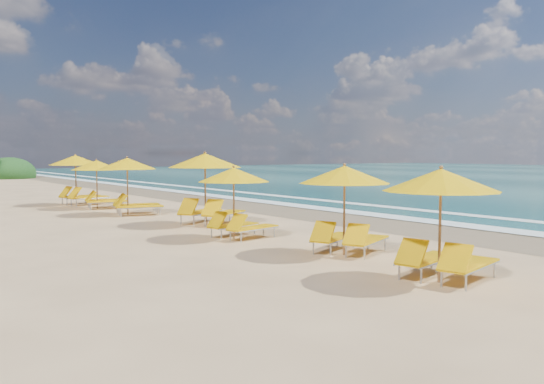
# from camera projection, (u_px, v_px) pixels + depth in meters

# --- Properties ---
(ground) EXTENTS (160.00, 160.00, 0.00)m
(ground) POSITION_uv_depth(u_px,v_px,m) (272.00, 227.00, 18.87)
(ground) COLOR tan
(ground) RESTS_ON ground
(wet_sand) EXTENTS (4.00, 160.00, 0.01)m
(wet_sand) POSITION_uv_depth(u_px,v_px,m) (355.00, 219.00, 21.27)
(wet_sand) COLOR #8B7453
(wet_sand) RESTS_ON ground
(surf_foam) EXTENTS (4.00, 160.00, 0.01)m
(surf_foam) POSITION_uv_depth(u_px,v_px,m) (402.00, 214.00, 22.88)
(surf_foam) COLOR white
(surf_foam) RESTS_ON ground
(station_1) EXTENTS (2.77, 2.66, 2.28)m
(station_1) POSITION_uv_depth(u_px,v_px,m) (444.00, 216.00, 10.85)
(station_1) COLOR olive
(station_1) RESTS_ON ground
(station_2) EXTENTS (2.95, 2.92, 2.27)m
(station_2) POSITION_uv_depth(u_px,v_px,m) (347.00, 203.00, 13.79)
(station_2) COLOR olive
(station_2) RESTS_ON ground
(station_3) EXTENTS (2.58, 2.46, 2.15)m
(station_3) POSITION_uv_depth(u_px,v_px,m) (238.00, 198.00, 16.33)
(station_3) COLOR olive
(station_3) RESTS_ON ground
(station_4) EXTENTS (3.42, 3.42, 2.58)m
(station_4) POSITION_uv_depth(u_px,v_px,m) (208.00, 184.00, 19.53)
(station_4) COLOR olive
(station_4) RESTS_ON ground
(station_5) EXTENTS (2.98, 2.88, 2.39)m
(station_5) POSITION_uv_depth(u_px,v_px,m) (132.00, 182.00, 22.62)
(station_5) COLOR olive
(station_5) RESTS_ON ground
(station_6) EXTENTS (2.78, 2.69, 2.25)m
(station_6) POSITION_uv_depth(u_px,v_px,m) (101.00, 181.00, 25.19)
(station_6) COLOR olive
(station_6) RESTS_ON ground
(station_7) EXTENTS (2.94, 2.79, 2.49)m
(station_7) POSITION_uv_depth(u_px,v_px,m) (80.00, 176.00, 26.99)
(station_7) COLOR olive
(station_7) RESTS_ON ground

